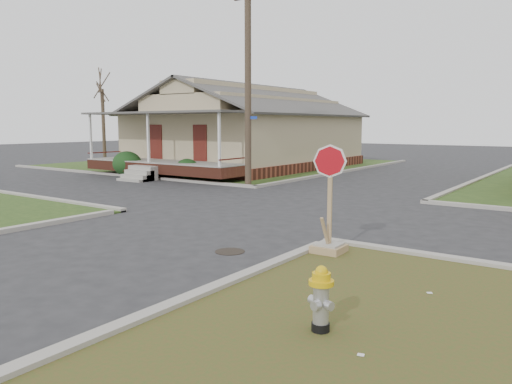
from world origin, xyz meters
The scene contains 11 objects.
ground centered at (0.00, 0.00, 0.00)m, with size 120.00×120.00×0.00m, color #272629.
verge_far_left centered at (-13.00, 18.00, 0.03)m, with size 19.00×19.00×0.05m, color #274017.
curbs centered at (0.00, 5.00, 0.00)m, with size 80.00×40.00×0.12m, color #9C978D, non-canonical shape.
manhole centered at (2.20, -0.50, 0.01)m, with size 0.64×0.64×0.01m, color black.
corner_house centered at (-10.00, 16.68, 2.28)m, with size 10.10×15.50×5.30m.
utility_pole centered at (-4.20, 8.90, 4.66)m, with size 1.80×0.28×9.00m.
tree_far_left centered at (-18.00, 12.00, 2.50)m, with size 0.22×0.22×4.90m, color #3A2C21.
fire_hydrant centered at (5.80, -3.16, 0.53)m, with size 0.33×0.33×0.87m.
stop_sign centered at (4.04, 0.52, 0.54)m, with size 0.64×0.63×2.26m.
hedge_left centered at (-12.11, 8.85, 0.65)m, with size 1.57×1.29×1.20m, color #143915.
hedge_right centered at (-8.22, 9.31, 0.56)m, with size 1.34×1.10×1.03m, color #143915.
Camera 1 is at (8.69, -8.68, 2.71)m, focal length 35.00 mm.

